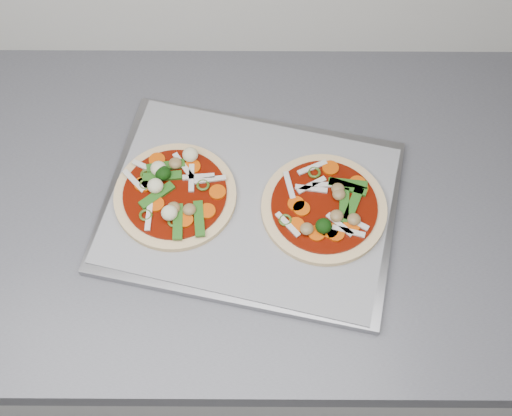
{
  "coord_description": "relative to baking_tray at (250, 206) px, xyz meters",
  "views": [
    {
      "loc": [
        0.53,
        0.76,
        1.84
      ],
      "look_at": [
        0.53,
        1.27,
        0.93
      ],
      "focal_mm": 50.0,
      "sensor_mm": 36.0,
      "label": 1
    }
  ],
  "objects": [
    {
      "name": "base_cabinet",
      "position": [
        -0.52,
        0.01,
        -0.48
      ],
      "size": [
        3.6,
        0.6,
        0.86
      ],
      "primitive_type": "cube",
      "color": "#B5B5B3",
      "rests_on": "ground"
    },
    {
      "name": "baking_tray",
      "position": [
        0.0,
        0.0,
        0.0
      ],
      "size": [
        0.49,
        0.4,
        0.01
      ],
      "primitive_type": "cube",
      "rotation": [
        0.0,
        0.0,
        -0.21
      ],
      "color": "gray",
      "rests_on": "countertop"
    },
    {
      "name": "pizza_right",
      "position": [
        0.11,
        -0.01,
        0.02
      ],
      "size": [
        0.24,
        0.24,
        0.03
      ],
      "rotation": [
        0.0,
        0.0,
        -0.36
      ],
      "color": "#E0BB80",
      "rests_on": "parchment"
    },
    {
      "name": "pizza_left",
      "position": [
        -0.11,
        0.01,
        0.02
      ],
      "size": [
        0.21,
        0.21,
        0.03
      ],
      "rotation": [
        0.0,
        0.0,
        -0.2
      ],
      "color": "#E0BB80",
      "rests_on": "parchment"
    },
    {
      "name": "parchment",
      "position": [
        0.0,
        0.0,
        0.01
      ],
      "size": [
        0.47,
        0.39,
        0.0
      ],
      "primitive_type": "cube",
      "rotation": [
        0.0,
        0.0,
        -0.23
      ],
      "color": "gray",
      "rests_on": "baking_tray"
    }
  ]
}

